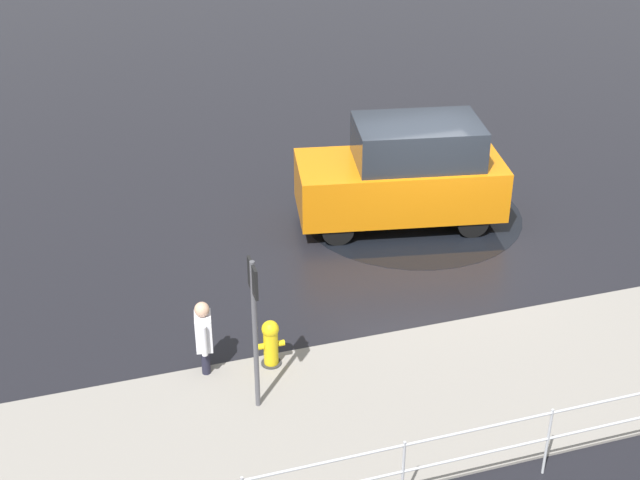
% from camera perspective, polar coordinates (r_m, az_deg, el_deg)
% --- Properties ---
extents(ground_plane, '(60.00, 60.00, 0.00)m').
position_cam_1_polar(ground_plane, '(16.85, 6.59, -0.14)').
color(ground_plane, black).
extents(kerb_strip, '(24.00, 3.20, 0.04)m').
position_cam_1_polar(kerb_strip, '(13.75, 13.48, -8.34)').
color(kerb_strip, gray).
rests_on(kerb_strip, ground).
extents(moving_hatchback, '(4.14, 2.38, 2.06)m').
position_cam_1_polar(moving_hatchback, '(17.08, 5.41, 4.25)').
color(moving_hatchback, orange).
rests_on(moving_hatchback, ground).
extents(fire_hydrant, '(0.42, 0.31, 0.80)m').
position_cam_1_polar(fire_hydrant, '(13.36, -3.17, -6.67)').
color(fire_hydrant, gold).
rests_on(fire_hydrant, ground).
extents(pedestrian, '(0.29, 0.56, 1.22)m').
position_cam_1_polar(pedestrian, '(13.17, -7.45, -5.97)').
color(pedestrian, silver).
rests_on(pedestrian, ground).
extents(metal_railing, '(9.84, 0.04, 1.05)m').
position_cam_1_polar(metal_railing, '(12.20, 18.51, -10.54)').
color(metal_railing, '#B7BABF').
rests_on(metal_railing, ground).
extents(sign_post, '(0.07, 0.44, 2.40)m').
position_cam_1_polar(sign_post, '(11.91, -4.23, -4.78)').
color(sign_post, '#4C4C51').
rests_on(sign_post, ground).
extents(puddle_patch, '(4.37, 4.37, 0.01)m').
position_cam_1_polar(puddle_patch, '(17.84, 5.86, 1.70)').
color(puddle_patch, black).
rests_on(puddle_patch, ground).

